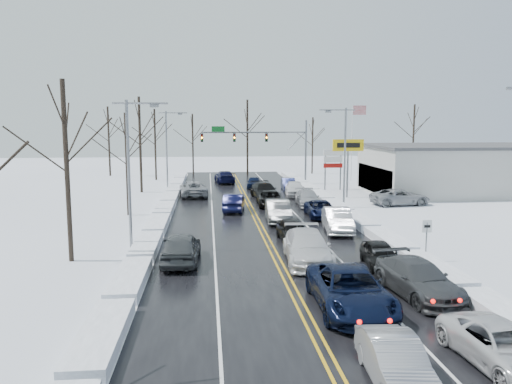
{
  "coord_description": "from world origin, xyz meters",
  "views": [
    {
      "loc": [
        -3.83,
        -33.98,
        7.67
      ],
      "look_at": [
        -0.24,
        3.02,
        2.5
      ],
      "focal_mm": 35.0,
      "sensor_mm": 36.0,
      "label": 1
    }
  ],
  "objects": [
    {
      "name": "ground",
      "position": [
        0.0,
        0.0,
        0.0
      ],
      "size": [
        160.0,
        160.0,
        0.0
      ],
      "primitive_type": "plane",
      "color": "white",
      "rests_on": "ground"
    },
    {
      "name": "road_surface",
      "position": [
        0.0,
        2.0,
        0.01
      ],
      "size": [
        14.0,
        84.0,
        0.01
      ],
      "primitive_type": "cube",
      "color": "black",
      "rests_on": "ground"
    },
    {
      "name": "snow_bank_left",
      "position": [
        -7.6,
        2.0,
        0.0
      ],
      "size": [
        1.46,
        72.0,
        0.56
      ],
      "primitive_type": "cube",
      "color": "white",
      "rests_on": "ground"
    },
    {
      "name": "snow_bank_right",
      "position": [
        7.6,
        2.0,
        0.0
      ],
      "size": [
        1.46,
        72.0,
        0.56
      ],
      "primitive_type": "cube",
      "color": "white",
      "rests_on": "ground"
    },
    {
      "name": "traffic_signal_mast",
      "position": [
        3.45,
        27.99,
        5.48
      ],
      "size": [
        13.28,
        0.39,
        8.0
      ],
      "color": "slate",
      "rests_on": "ground"
    },
    {
      "name": "tires_plus_sign",
      "position": [
        10.5,
        15.99,
        4.99
      ],
      "size": [
        3.2,
        0.34,
        6.0
      ],
      "color": "slate",
      "rests_on": "ground"
    },
    {
      "name": "used_vehicles_sign",
      "position": [
        10.5,
        22.0,
        3.32
      ],
      "size": [
        2.2,
        0.22,
        4.65
      ],
      "color": "slate",
      "rests_on": "ground"
    },
    {
      "name": "speed_limit_sign",
      "position": [
        8.2,
        -8.0,
        1.63
      ],
      "size": [
        0.55,
        0.09,
        2.35
      ],
      "color": "slate",
      "rests_on": "ground"
    },
    {
      "name": "flagpole",
      "position": [
        15.17,
        30.0,
        5.93
      ],
      "size": [
        1.87,
        1.2,
        10.0
      ],
      "color": "silver",
      "rests_on": "ground"
    },
    {
      "name": "dealership_building",
      "position": [
        23.98,
        18.0,
        2.66
      ],
      "size": [
        20.4,
        12.4,
        5.3
      ],
      "color": "#AEAFAA",
      "rests_on": "ground"
    },
    {
      "name": "streetlight_ne",
      "position": [
        8.3,
        10.0,
        5.31
      ],
      "size": [
        3.2,
        0.25,
        9.0
      ],
      "color": "slate",
      "rests_on": "ground"
    },
    {
      "name": "streetlight_sw",
      "position": [
        -8.3,
        -4.0,
        5.31
      ],
      "size": [
        3.2,
        0.25,
        9.0
      ],
      "color": "slate",
      "rests_on": "ground"
    },
    {
      "name": "streetlight_nw",
      "position": [
        -8.3,
        24.0,
        5.31
      ],
      "size": [
        3.2,
        0.25,
        9.0
      ],
      "color": "slate",
      "rests_on": "ground"
    },
    {
      "name": "tree_left_b",
      "position": [
        -11.5,
        -6.0,
        6.99
      ],
      "size": [
        4.0,
        4.0,
        10.0
      ],
      "color": "#2D231C",
      "rests_on": "ground"
    },
    {
      "name": "tree_left_c",
      "position": [
        -10.5,
        8.0,
        5.94
      ],
      "size": [
        3.4,
        3.4,
        8.5
      ],
      "color": "#2D231C",
      "rests_on": "ground"
    },
    {
      "name": "tree_left_d",
      "position": [
        -11.2,
        22.0,
        7.33
      ],
      "size": [
        4.2,
        4.2,
        10.5
      ],
      "color": "#2D231C",
      "rests_on": "ground"
    },
    {
      "name": "tree_left_e",
      "position": [
        -10.8,
        34.0,
        6.64
      ],
      "size": [
        3.8,
        3.8,
        9.5
      ],
      "color": "#2D231C",
      "rests_on": "ground"
    },
    {
      "name": "tree_far_a",
      "position": [
        -18.0,
        40.0,
        6.99
      ],
      "size": [
        4.0,
        4.0,
        10.0
      ],
      "color": "#2D231C",
      "rests_on": "ground"
    },
    {
      "name": "tree_far_b",
      "position": [
        -6.0,
        41.0,
        6.29
      ],
      "size": [
        3.6,
        3.6,
        9.0
      ],
      "color": "#2D231C",
      "rests_on": "ground"
    },
    {
      "name": "tree_far_c",
      "position": [
        2.0,
        39.0,
        7.68
      ],
      "size": [
        4.4,
        4.4,
        11.0
      ],
      "color": "#2D231C",
      "rests_on": "ground"
    },
    {
      "name": "tree_far_d",
      "position": [
        12.0,
        40.5,
        5.94
      ],
      "size": [
        3.4,
        3.4,
        8.5
      ],
      "color": "#2D231C",
      "rests_on": "ground"
    },
    {
      "name": "tree_far_e",
      "position": [
        28.0,
        41.0,
        7.33
      ],
      "size": [
        4.2,
        4.2,
        10.5
      ],
      "color": "#2D231C",
      "rests_on": "ground"
    },
    {
      "name": "queued_car_1",
      "position": [
        1.58,
        -20.63,
        0.0
      ],
      "size": [
        1.69,
        4.29,
        1.39
      ],
      "primitive_type": "imported",
      "rotation": [
        0.0,
        0.0,
        -0.05
      ],
      "color": "#94959B",
      "rests_on": "ground"
    },
    {
      "name": "queued_car_2",
      "position": [
        1.94,
        -14.69,
        0.0
      ],
      "size": [
        2.99,
        6.22,
        1.71
      ],
      "primitive_type": "imported",
      "rotation": [
        0.0,
        0.0,
        -0.03
      ],
      "color": "black",
      "rests_on": "ground"
    },
    {
      "name": "queued_car_3",
      "position": [
        1.58,
        -7.55,
        0.0
      ],
      "size": [
        2.81,
        6.08,
        1.72
      ],
      "primitive_type": "imported",
      "rotation": [
        0.0,
        0.0,
        -0.07
      ],
      "color": "silver",
      "rests_on": "ground"
    },
    {
      "name": "queued_car_4",
      "position": [
        1.63,
        -2.64,
        0.0
      ],
      "size": [
        1.89,
        4.38,
        1.47
      ],
      "primitive_type": "imported",
      "rotation": [
        0.0,
        0.0,
        0.03
      ],
      "color": "black",
      "rests_on": "ground"
    },
    {
      "name": "queued_car_5",
      "position": [
        1.58,
        3.93,
        0.0
      ],
      "size": [
        2.05,
        5.2,
        1.69
      ],
      "primitive_type": "imported",
      "rotation": [
        0.0,
        0.0,
        -0.05
      ],
      "color": "#3B3E40",
      "rests_on": "ground"
    },
    {
      "name": "queued_car_6",
      "position": [
        1.91,
        11.26,
        0.0
      ],
      "size": [
        2.48,
        5.14,
        1.41
      ],
      "primitive_type": "imported",
      "rotation": [
        0.0,
        0.0,
        -0.03
      ],
      "color": "black",
      "rests_on": "ground"
    },
    {
      "name": "queued_car_7",
      "position": [
        1.91,
        16.12,
        0.0
      ],
      "size": [
        2.79,
        5.72,
        1.6
      ],
      "primitive_type": "imported",
      "rotation": [
        0.0,
        0.0,
        0.1
      ],
      "color": "black",
      "rests_on": "ground"
    },
    {
      "name": "queued_car_8",
      "position": [
        1.59,
        24.5,
        0.0
      ],
      "size": [
        2.09,
        4.17,
        1.36
      ],
      "primitive_type": "imported",
      "rotation": [
        0.0,
        0.0,
        -0.13
      ],
      "color": "black",
      "rests_on": "ground"
    },
    {
      "name": "queued_car_10",
      "position": [
        5.37,
        -19.92,
        0.0
      ],
      "size": [
        2.63,
        5.02,
        1.35
      ],
      "primitive_type": "imported",
      "rotation": [
        0.0,
        0.0,
        0.08
      ],
      "color": "silver",
      "rests_on": "ground"
    },
    {
      "name": "queued_car_11",
      "position": [
        5.42,
        -13.33,
        0.0
      ],
      "size": [
        2.84,
        5.67,
        1.58
      ],
      "primitive_type": "imported",
      "rotation": [
        0.0,
        0.0,
        0.12
      ],
      "color": "#3B3E40",
      "rests_on": "ground"
    },
    {
      "name": "queued_car_12",
      "position": [
        5.3,
        -8.73,
        0.0
      ],
      "size": [
        1.94,
        4.1,
        1.35
      ],
      "primitive_type": "imported",
      "rotation": [
        0.0,
        0.0,
        -0.09
      ],
      "color": "black",
      "rests_on": "ground"
    },
    {
      "name": "queued_car_13",
      "position": [
        5.27,
        -0.04,
        0.0
      ],
      "size": [
        2.37,
        5.27,
        1.68
      ],
      "primitive_type": "imported",
      "rotation": [
        0.0,
        0.0,
        -0.12
      ],
      "color": "#AEB1B6",
      "rests_on": "ground"
    },
    {
      "name": "queued_car_14",
      "position": [
        5.36,
        5.52,
        0.0
      ],
      "size": [
        2.42,
        4.93,
        1.35
      ],
      "primitive_type": "imported",
      "rotation": [
        0.0,
        0.0,
        -0.04
      ],
      "color": "black",
      "rests_on": "ground"
    },
    {
      "name": "queued_car_15",
      "position": [
        5.38,
        11.13,
        0.0
      ],
      "size": [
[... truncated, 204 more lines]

